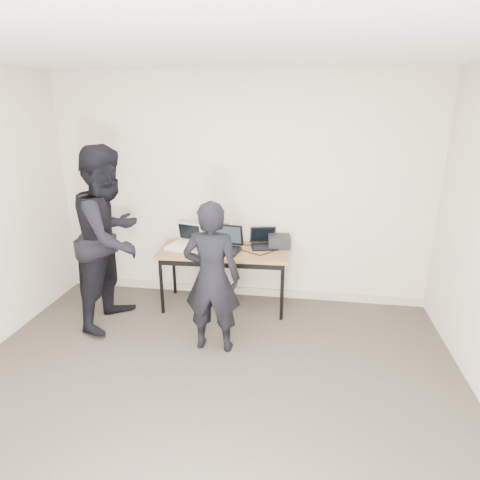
% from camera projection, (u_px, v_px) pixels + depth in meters
% --- Properties ---
extents(room, '(4.60, 4.60, 2.80)m').
position_uv_depth(room, '(189.00, 258.00, 2.65)').
color(room, '#3D372F').
rests_on(room, ground).
extents(desk, '(1.52, 0.71, 0.72)m').
position_uv_depth(desk, '(224.00, 255.00, 4.66)').
color(desk, brown).
rests_on(desk, ground).
extents(laptop_beige, '(0.42, 0.41, 0.27)m').
position_uv_depth(laptop_beige, '(185.00, 243.00, 4.72)').
color(laptop_beige, beige).
rests_on(laptop_beige, desk).
extents(laptop_center, '(0.41, 0.40, 0.28)m').
position_uv_depth(laptop_center, '(225.00, 245.00, 4.63)').
color(laptop_center, black).
rests_on(laptop_center, desk).
extents(laptop_right, '(0.36, 0.35, 0.22)m').
position_uv_depth(laptop_right, '(264.00, 242.00, 4.75)').
color(laptop_right, black).
rests_on(laptop_right, desk).
extents(leather_satchel, '(0.38, 0.22, 0.25)m').
position_uv_depth(leather_satchel, '(212.00, 233.00, 4.84)').
color(leather_satchel, brown).
rests_on(leather_satchel, desk).
extents(tissue, '(0.13, 0.10, 0.08)m').
position_uv_depth(tissue, '(215.00, 221.00, 4.79)').
color(tissue, white).
rests_on(tissue, leather_satchel).
extents(equipment_box, '(0.27, 0.24, 0.15)m').
position_uv_depth(equipment_box, '(279.00, 242.00, 4.71)').
color(equipment_box, black).
rests_on(equipment_box, desk).
extents(power_brick, '(0.09, 0.06, 0.03)m').
position_uv_depth(power_brick, '(202.00, 253.00, 4.52)').
color(power_brick, black).
rests_on(power_brick, desk).
extents(cables, '(1.15, 0.41, 0.01)m').
position_uv_depth(cables, '(227.00, 250.00, 4.64)').
color(cables, black).
rests_on(cables, desk).
extents(person_typist, '(0.55, 0.36, 1.51)m').
position_uv_depth(person_typist, '(212.00, 278.00, 3.81)').
color(person_typist, black).
rests_on(person_typist, ground).
extents(person_observer, '(0.84, 1.02, 1.95)m').
position_uv_depth(person_observer, '(111.00, 238.00, 4.27)').
color(person_observer, black).
rests_on(person_observer, ground).
extents(baseboard, '(4.50, 0.03, 0.10)m').
position_uv_depth(baseboard, '(240.00, 290.00, 5.16)').
color(baseboard, '#A9A08C').
rests_on(baseboard, ground).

